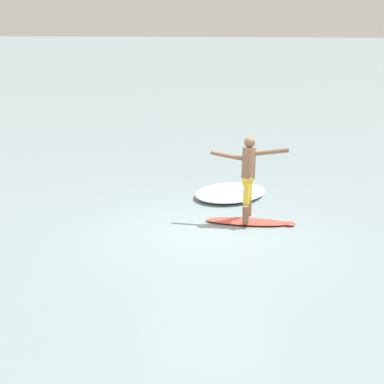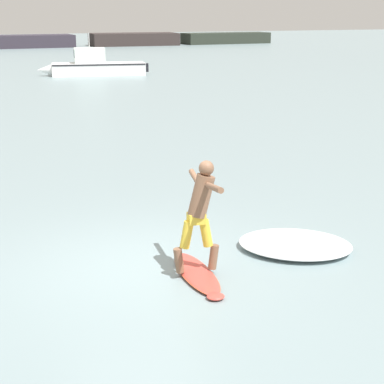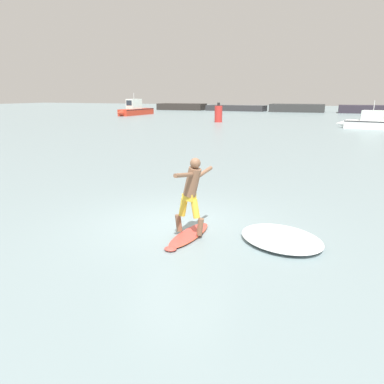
# 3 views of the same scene
# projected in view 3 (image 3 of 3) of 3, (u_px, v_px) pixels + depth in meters

# --- Properties ---
(ground_plane) EXTENTS (200.00, 200.00, 0.00)m
(ground_plane) POSITION_uv_depth(u_px,v_px,m) (176.00, 223.00, 9.39)
(ground_plane) COLOR gray
(rock_jetty_breakwater) EXTENTS (66.19, 4.82, 1.37)m
(rock_jetty_breakwater) POSITION_uv_depth(u_px,v_px,m) (329.00, 109.00, 64.48)
(rock_jetty_breakwater) COLOR #2E2926
(rock_jetty_breakwater) RESTS_ON ground
(surfboard) EXTENTS (0.58, 1.90, 0.22)m
(surfboard) POSITION_uv_depth(u_px,v_px,m) (189.00, 235.00, 8.48)
(surfboard) COLOR #D6473B
(surfboard) RESTS_ON ground
(surfer) EXTENTS (0.74, 1.63, 1.74)m
(surfer) POSITION_uv_depth(u_px,v_px,m) (192.00, 190.00, 8.21)
(surfer) COLOR brown
(surfer) RESTS_ON surfboard
(fishing_boat_near_jetty) EXTENTS (1.90, 9.03, 3.28)m
(fishing_boat_near_jetty) POSITION_uv_depth(u_px,v_px,m) (135.00, 110.00, 56.52)
(fishing_boat_near_jetty) COLOR red
(fishing_boat_near_jetty) RESTS_ON ground
(small_boat_offshore) EXTENTS (6.83, 2.56, 2.57)m
(small_boat_offshore) POSITION_uv_depth(u_px,v_px,m) (375.00, 123.00, 34.25)
(small_boat_offshore) COLOR white
(small_boat_offshore) RESTS_ON ground
(channel_marker_buoy) EXTENTS (0.87, 0.87, 2.18)m
(channel_marker_buoy) POSITION_uv_depth(u_px,v_px,m) (218.00, 114.00, 42.42)
(channel_marker_buoy) COLOR red
(channel_marker_buoy) RESTS_ON ground
(wave_foam_at_tail) EXTENTS (2.45, 2.33, 0.20)m
(wave_foam_at_tail) POSITION_uv_depth(u_px,v_px,m) (281.00, 238.00, 8.15)
(wave_foam_at_tail) COLOR white
(wave_foam_at_tail) RESTS_ON ground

